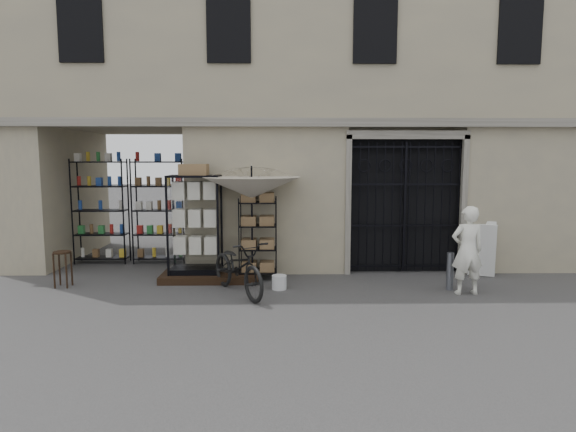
{
  "coord_description": "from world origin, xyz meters",
  "views": [
    {
      "loc": [
        -0.99,
        -8.22,
        2.49
      ],
      "look_at": [
        -0.8,
        1.4,
        1.35
      ],
      "focal_mm": 30.0,
      "sensor_mm": 36.0,
      "label": 1
    }
  ],
  "objects_px": {
    "market_umbrella": "(252,182)",
    "bicycle": "(238,294)",
    "wooden_stool": "(63,268)",
    "shopkeeper": "(465,294)",
    "display_cabinet": "(195,229)",
    "wire_rack": "(258,239)",
    "steel_bollard": "(450,271)",
    "easel_sign": "(482,249)",
    "white_bucket": "(279,282)"
  },
  "relations": [
    {
      "from": "wooden_stool",
      "to": "steel_bollard",
      "type": "relative_size",
      "value": 0.98
    },
    {
      "from": "wire_rack",
      "to": "steel_bollard",
      "type": "bearing_deg",
      "value": -7.9
    },
    {
      "from": "display_cabinet",
      "to": "market_umbrella",
      "type": "relative_size",
      "value": 0.77
    },
    {
      "from": "bicycle",
      "to": "easel_sign",
      "type": "xyz_separation_m",
      "value": [
        5.08,
        1.27,
        0.59
      ]
    },
    {
      "from": "white_bucket",
      "to": "bicycle",
      "type": "xyz_separation_m",
      "value": [
        -0.76,
        -0.31,
        -0.14
      ]
    },
    {
      "from": "display_cabinet",
      "to": "wire_rack",
      "type": "distance_m",
      "value": 1.31
    },
    {
      "from": "easel_sign",
      "to": "wooden_stool",
      "type": "bearing_deg",
      "value": -152.58
    },
    {
      "from": "easel_sign",
      "to": "display_cabinet",
      "type": "bearing_deg",
      "value": -155.65
    },
    {
      "from": "white_bucket",
      "to": "easel_sign",
      "type": "distance_m",
      "value": 4.45
    },
    {
      "from": "wire_rack",
      "to": "wooden_stool",
      "type": "bearing_deg",
      "value": -165.21
    },
    {
      "from": "wire_rack",
      "to": "easel_sign",
      "type": "bearing_deg",
      "value": 7.73
    },
    {
      "from": "market_umbrella",
      "to": "easel_sign",
      "type": "relative_size",
      "value": 2.49
    },
    {
      "from": "market_umbrella",
      "to": "shopkeeper",
      "type": "distance_m",
      "value": 4.63
    },
    {
      "from": "market_umbrella",
      "to": "white_bucket",
      "type": "height_order",
      "value": "market_umbrella"
    },
    {
      "from": "wooden_stool",
      "to": "market_umbrella",
      "type": "bearing_deg",
      "value": 6.87
    },
    {
      "from": "white_bucket",
      "to": "wooden_stool",
      "type": "bearing_deg",
      "value": 176.56
    },
    {
      "from": "steel_bollard",
      "to": "easel_sign",
      "type": "xyz_separation_m",
      "value": [
        1.05,
        1.06,
        0.23
      ]
    },
    {
      "from": "display_cabinet",
      "to": "shopkeeper",
      "type": "distance_m",
      "value": 5.43
    },
    {
      "from": "wire_rack",
      "to": "wooden_stool",
      "type": "xyz_separation_m",
      "value": [
        -3.79,
        -0.58,
        -0.47
      ]
    },
    {
      "from": "market_umbrella",
      "to": "white_bucket",
      "type": "relative_size",
      "value": 10.01
    },
    {
      "from": "wooden_stool",
      "to": "steel_bollard",
      "type": "bearing_deg",
      "value": -2.68
    },
    {
      "from": "wire_rack",
      "to": "market_umbrella",
      "type": "height_order",
      "value": "market_umbrella"
    },
    {
      "from": "market_umbrella",
      "to": "steel_bollard",
      "type": "relative_size",
      "value": 3.91
    },
    {
      "from": "white_bucket",
      "to": "wooden_stool",
      "type": "height_order",
      "value": "wooden_stool"
    },
    {
      "from": "market_umbrella",
      "to": "bicycle",
      "type": "distance_m",
      "value": 2.28
    },
    {
      "from": "bicycle",
      "to": "wire_rack",
      "type": "bearing_deg",
      "value": 43.8
    },
    {
      "from": "market_umbrella",
      "to": "easel_sign",
      "type": "height_order",
      "value": "market_umbrella"
    },
    {
      "from": "market_umbrella",
      "to": "white_bucket",
      "type": "bearing_deg",
      "value": -51.57
    },
    {
      "from": "bicycle",
      "to": "wooden_stool",
      "type": "xyz_separation_m",
      "value": [
        -3.47,
        0.56,
        0.37
      ]
    },
    {
      "from": "wooden_stool",
      "to": "shopkeeper",
      "type": "bearing_deg",
      "value": -4.71
    },
    {
      "from": "steel_bollard",
      "to": "easel_sign",
      "type": "height_order",
      "value": "easel_sign"
    },
    {
      "from": "bicycle",
      "to": "market_umbrella",
      "type": "bearing_deg",
      "value": 48.01
    },
    {
      "from": "display_cabinet",
      "to": "shopkeeper",
      "type": "height_order",
      "value": "display_cabinet"
    },
    {
      "from": "display_cabinet",
      "to": "market_umbrella",
      "type": "height_order",
      "value": "market_umbrella"
    },
    {
      "from": "wooden_stool",
      "to": "steel_bollard",
      "type": "height_order",
      "value": "steel_bollard"
    },
    {
      "from": "white_bucket",
      "to": "shopkeeper",
      "type": "height_order",
      "value": "white_bucket"
    },
    {
      "from": "display_cabinet",
      "to": "easel_sign",
      "type": "distance_m",
      "value": 6.07
    },
    {
      "from": "bicycle",
      "to": "steel_bollard",
      "type": "height_order",
      "value": "bicycle"
    },
    {
      "from": "wooden_stool",
      "to": "shopkeeper",
      "type": "height_order",
      "value": "wooden_stool"
    },
    {
      "from": "display_cabinet",
      "to": "white_bucket",
      "type": "distance_m",
      "value": 2.11
    },
    {
      "from": "bicycle",
      "to": "wooden_stool",
      "type": "relative_size",
      "value": 2.76
    },
    {
      "from": "wooden_stool",
      "to": "bicycle",
      "type": "bearing_deg",
      "value": -9.23
    },
    {
      "from": "bicycle",
      "to": "shopkeeper",
      "type": "height_order",
      "value": "bicycle"
    },
    {
      "from": "wooden_stool",
      "to": "easel_sign",
      "type": "height_order",
      "value": "easel_sign"
    },
    {
      "from": "wire_rack",
      "to": "white_bucket",
      "type": "height_order",
      "value": "wire_rack"
    },
    {
      "from": "wire_rack",
      "to": "steel_bollard",
      "type": "distance_m",
      "value": 3.85
    },
    {
      "from": "market_umbrella",
      "to": "shopkeeper",
      "type": "height_order",
      "value": "market_umbrella"
    },
    {
      "from": "shopkeeper",
      "to": "market_umbrella",
      "type": "bearing_deg",
      "value": -18.42
    },
    {
      "from": "bicycle",
      "to": "wooden_stool",
      "type": "height_order",
      "value": "bicycle"
    },
    {
      "from": "white_bucket",
      "to": "bicycle",
      "type": "bearing_deg",
      "value": -157.75
    }
  ]
}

